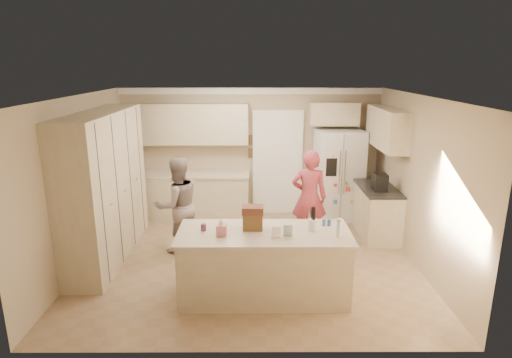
{
  "coord_description": "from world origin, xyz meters",
  "views": [
    {
      "loc": [
        0.07,
        -6.32,
        3.07
      ],
      "look_at": [
        0.1,
        0.35,
        1.25
      ],
      "focal_mm": 30.0,
      "sensor_mm": 36.0,
      "label": 1
    }
  ],
  "objects_px": {
    "island_base": "(264,266)",
    "utensil_crock": "(313,225)",
    "dollhouse_body": "(253,221)",
    "coffee_maker": "(380,182)",
    "teen_boy": "(178,205)",
    "teen_girl": "(309,198)",
    "tissue_box": "(221,230)",
    "refrigerator": "(338,175)"
  },
  "relations": [
    {
      "from": "refrigerator",
      "to": "dollhouse_body",
      "type": "height_order",
      "value": "refrigerator"
    },
    {
      "from": "dollhouse_body",
      "to": "coffee_maker",
      "type": "bearing_deg",
      "value": 39.29
    },
    {
      "from": "coffee_maker",
      "to": "teen_girl",
      "type": "bearing_deg",
      "value": -174.09
    },
    {
      "from": "refrigerator",
      "to": "utensil_crock",
      "type": "distance_m",
      "value": 3.12
    },
    {
      "from": "coffee_maker",
      "to": "teen_girl",
      "type": "relative_size",
      "value": 0.18
    },
    {
      "from": "tissue_box",
      "to": "teen_girl",
      "type": "relative_size",
      "value": 0.08
    },
    {
      "from": "tissue_box",
      "to": "dollhouse_body",
      "type": "distance_m",
      "value": 0.45
    },
    {
      "from": "dollhouse_body",
      "to": "teen_boy",
      "type": "bearing_deg",
      "value": 132.5
    },
    {
      "from": "coffee_maker",
      "to": "dollhouse_body",
      "type": "height_order",
      "value": "coffee_maker"
    },
    {
      "from": "teen_girl",
      "to": "island_base",
      "type": "bearing_deg",
      "value": 69.71
    },
    {
      "from": "teen_girl",
      "to": "utensil_crock",
      "type": "bearing_deg",
      "value": 88.94
    },
    {
      "from": "refrigerator",
      "to": "teen_boy",
      "type": "distance_m",
      "value": 3.34
    },
    {
      "from": "refrigerator",
      "to": "teen_boy",
      "type": "xyz_separation_m",
      "value": [
        -2.94,
        -1.58,
        -0.1
      ]
    },
    {
      "from": "coffee_maker",
      "to": "teen_boy",
      "type": "height_order",
      "value": "teen_boy"
    },
    {
      "from": "dollhouse_body",
      "to": "teen_boy",
      "type": "relative_size",
      "value": 0.16
    },
    {
      "from": "island_base",
      "to": "dollhouse_body",
      "type": "relative_size",
      "value": 8.46
    },
    {
      "from": "utensil_crock",
      "to": "teen_girl",
      "type": "xyz_separation_m",
      "value": [
        0.16,
        1.72,
        -0.17
      ]
    },
    {
      "from": "island_base",
      "to": "utensil_crock",
      "type": "relative_size",
      "value": 14.67
    },
    {
      "from": "dollhouse_body",
      "to": "teen_boy",
      "type": "distance_m",
      "value": 1.85
    },
    {
      "from": "coffee_maker",
      "to": "tissue_box",
      "type": "height_order",
      "value": "coffee_maker"
    },
    {
      "from": "refrigerator",
      "to": "utensil_crock",
      "type": "bearing_deg",
      "value": -111.96
    },
    {
      "from": "coffee_maker",
      "to": "island_base",
      "type": "height_order",
      "value": "coffee_maker"
    },
    {
      "from": "refrigerator",
      "to": "teen_girl",
      "type": "height_order",
      "value": "refrigerator"
    },
    {
      "from": "tissue_box",
      "to": "refrigerator",
      "type": "bearing_deg",
      "value": 56.15
    },
    {
      "from": "island_base",
      "to": "utensil_crock",
      "type": "height_order",
      "value": "utensil_crock"
    },
    {
      "from": "teen_boy",
      "to": "dollhouse_body",
      "type": "bearing_deg",
      "value": 101.03
    },
    {
      "from": "coffee_maker",
      "to": "teen_boy",
      "type": "distance_m",
      "value": 3.48
    },
    {
      "from": "utensil_crock",
      "to": "tissue_box",
      "type": "distance_m",
      "value": 1.21
    },
    {
      "from": "tissue_box",
      "to": "teen_girl",
      "type": "bearing_deg",
      "value": 53.92
    },
    {
      "from": "teen_boy",
      "to": "teen_girl",
      "type": "relative_size",
      "value": 0.97
    },
    {
      "from": "teen_girl",
      "to": "teen_boy",
      "type": "bearing_deg",
      "value": 12.66
    },
    {
      "from": "refrigerator",
      "to": "tissue_box",
      "type": "distance_m",
      "value": 3.77
    },
    {
      "from": "coffee_maker",
      "to": "utensil_crock",
      "type": "xyz_separation_m",
      "value": [
        -1.4,
        -1.85,
        -0.07
      ]
    },
    {
      "from": "utensil_crock",
      "to": "dollhouse_body",
      "type": "distance_m",
      "value": 0.8
    },
    {
      "from": "coffee_maker",
      "to": "utensil_crock",
      "type": "bearing_deg",
      "value": -127.12
    },
    {
      "from": "tissue_box",
      "to": "teen_boy",
      "type": "xyz_separation_m",
      "value": [
        -0.84,
        1.55,
        -0.19
      ]
    },
    {
      "from": "coffee_maker",
      "to": "dollhouse_body",
      "type": "bearing_deg",
      "value": -140.71
    },
    {
      "from": "island_base",
      "to": "teen_boy",
      "type": "height_order",
      "value": "teen_boy"
    },
    {
      "from": "coffee_maker",
      "to": "teen_boy",
      "type": "xyz_separation_m",
      "value": [
        -3.44,
        -0.45,
        -0.27
      ]
    },
    {
      "from": "dollhouse_body",
      "to": "teen_girl",
      "type": "xyz_separation_m",
      "value": [
        0.96,
        1.67,
        -0.2
      ]
    },
    {
      "from": "teen_girl",
      "to": "dollhouse_body",
      "type": "bearing_deg",
      "value": 64.42
    },
    {
      "from": "refrigerator",
      "to": "coffee_maker",
      "type": "xyz_separation_m",
      "value": [
        0.5,
        -1.13,
        0.17
      ]
    }
  ]
}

